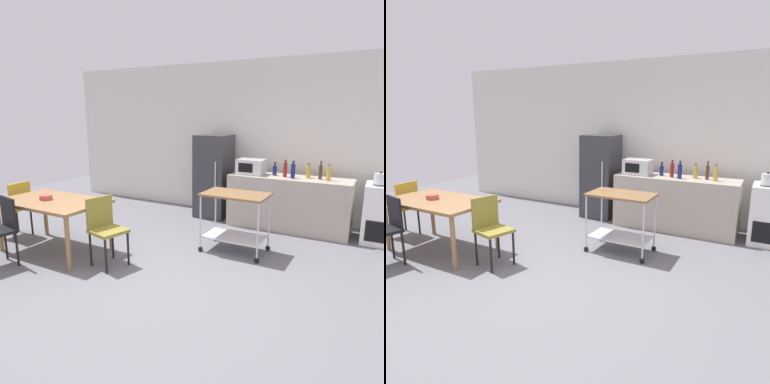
{
  "view_description": "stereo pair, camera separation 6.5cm",
  "coord_description": "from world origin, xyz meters",
  "views": [
    {
      "loc": [
        2.25,
        -3.24,
        1.94
      ],
      "look_at": [
        -0.19,
        1.2,
        0.8
      ],
      "focal_mm": 32.87,
      "sensor_mm": 36.0,
      "label": 1
    },
    {
      "loc": [
        2.31,
        -3.21,
        1.94
      ],
      "look_at": [
        -0.19,
        1.2,
        0.8
      ],
      "focal_mm": 32.87,
      "sensor_mm": 36.0,
      "label": 2
    }
  ],
  "objects": [
    {
      "name": "ground_plane",
      "position": [
        0.0,
        0.0,
        0.0
      ],
      "size": [
        12.0,
        12.0,
        0.0
      ],
      "primitive_type": "plane",
      "color": "slate"
    },
    {
      "name": "back_wall",
      "position": [
        0.0,
        3.2,
        1.45
      ],
      "size": [
        8.4,
        0.12,
        2.9
      ],
      "primitive_type": "cube",
      "color": "silver",
      "rests_on": "ground_plane"
    },
    {
      "name": "kitchen_counter",
      "position": [
        0.9,
        2.6,
        0.45
      ],
      "size": [
        2.0,
        0.64,
        0.9
      ],
      "primitive_type": "cube",
      "color": "#A89E8E",
      "rests_on": "ground_plane"
    },
    {
      "name": "dining_table",
      "position": [
        -1.77,
        0.0,
        0.67
      ],
      "size": [
        1.5,
        0.9,
        0.75
      ],
      "color": "olive",
      "rests_on": "ground_plane"
    },
    {
      "name": "chair_black",
      "position": [
        -1.96,
        -0.68,
        0.52
      ],
      "size": [
        0.47,
        0.47,
        0.89
      ],
      "rotation": [
        0.0,
        0.0,
        -0.19
      ],
      "color": "black",
      "rests_on": "ground_plane"
    },
    {
      "name": "chair_mustard",
      "position": [
        -2.77,
        0.11,
        0.52
      ],
      "size": [
        0.42,
        0.42,
        0.89
      ],
      "rotation": [
        0.0,
        0.0,
        -1.52
      ],
      "color": "gold",
      "rests_on": "ground_plane"
    },
    {
      "name": "chair_olive",
      "position": [
        -0.8,
        -0.01,
        0.52
      ],
      "size": [
        0.48,
        0.48,
        0.89
      ],
      "rotation": [
        0.0,
        0.0,
        1.33
      ],
      "color": "olive",
      "rests_on": "ground_plane"
    },
    {
      "name": "refrigerator",
      "position": [
        -0.55,
        2.7,
        0.78
      ],
      "size": [
        0.6,
        0.63,
        1.55
      ],
      "color": "#333338",
      "rests_on": "ground_plane"
    },
    {
      "name": "kitchen_cart",
      "position": [
        0.49,
        1.22,
        0.57
      ],
      "size": [
        0.91,
        0.57,
        0.85
      ],
      "color": "brown",
      "rests_on": "ground_plane"
    },
    {
      "name": "microwave",
      "position": [
        0.23,
        2.57,
        1.03
      ],
      "size": [
        0.46,
        0.35,
        0.26
      ],
      "color": "silver",
      "rests_on": "kitchen_counter"
    },
    {
      "name": "bottle_olive_oil",
      "position": [
        0.63,
        2.64,
        0.99
      ],
      "size": [
        0.07,
        0.07,
        0.23
      ],
      "color": "navy",
      "rests_on": "kitchen_counter"
    },
    {
      "name": "bottle_wine",
      "position": [
        0.82,
        2.57,
        1.02
      ],
      "size": [
        0.06,
        0.06,
        0.29
      ],
      "color": "maroon",
      "rests_on": "kitchen_counter"
    },
    {
      "name": "bottle_sparkling_water",
      "position": [
        0.97,
        2.5,
        1.02
      ],
      "size": [
        0.07,
        0.07,
        0.29
      ],
      "color": "navy",
      "rests_on": "kitchen_counter"
    },
    {
      "name": "bottle_soda",
      "position": [
        1.19,
        2.65,
        1.0
      ],
      "size": [
        0.07,
        0.07,
        0.24
      ],
      "color": "gold",
      "rests_on": "kitchen_counter"
    },
    {
      "name": "bottle_soy_sauce",
      "position": [
        1.38,
        2.63,
        1.02
      ],
      "size": [
        0.06,
        0.06,
        0.29
      ],
      "color": "#4C2D19",
      "rests_on": "kitchen_counter"
    },
    {
      "name": "bottle_hot_sauce",
      "position": [
        1.51,
        2.56,
        1.0
      ],
      "size": [
        0.07,
        0.07,
        0.26
      ],
      "color": "gold",
      "rests_on": "kitchen_counter"
    },
    {
      "name": "fruit_bowl",
      "position": [
        -1.87,
        -0.03,
        0.78
      ],
      "size": [
        0.17,
        0.17,
        0.07
      ],
      "primitive_type": "cylinder",
      "color": "#B24C3F",
      "rests_on": "dining_table"
    },
    {
      "name": "kettle",
      "position": [
        2.23,
        2.52,
        1.0
      ],
      "size": [
        0.24,
        0.17,
        0.19
      ],
      "color": "silver",
      "rests_on": "stove_oven"
    }
  ]
}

